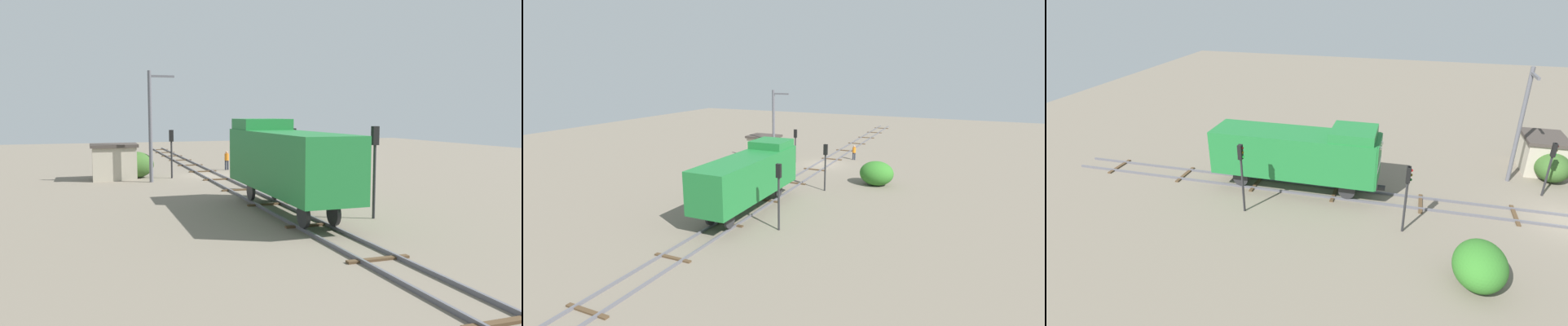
# 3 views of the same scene
# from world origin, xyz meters

# --- Properties ---
(ground_plane) EXTENTS (101.40, 101.40, 0.00)m
(ground_plane) POSITION_xyz_m (0.00, 0.00, 0.00)
(ground_plane) COLOR #756B5B
(railway_track) EXTENTS (2.40, 67.60, 0.16)m
(railway_track) POSITION_xyz_m (0.00, 0.00, 0.07)
(railway_track) COLOR #595960
(railway_track) RESTS_ON ground
(locomotive) EXTENTS (2.90, 11.60, 4.60)m
(locomotive) POSITION_xyz_m (0.00, 16.63, 2.77)
(locomotive) COLOR #1E7233
(locomotive) RESTS_ON railway_track
(traffic_signal_near) EXTENTS (0.32, 0.34, 3.78)m
(traffic_signal_near) POSITION_xyz_m (3.20, 0.56, 2.64)
(traffic_signal_near) COLOR #262628
(traffic_signal_near) RESTS_ON ground
(traffic_signal_mid) EXTENTS (0.32, 0.34, 4.09)m
(traffic_signal_mid) POSITION_xyz_m (-3.40, 9.45, 2.85)
(traffic_signal_mid) COLOR #262628
(traffic_signal_mid) RESTS_ON ground
(traffic_signal_far) EXTENTS (0.32, 0.34, 4.46)m
(traffic_signal_far) POSITION_xyz_m (-3.60, 19.12, 3.09)
(traffic_signal_far) COLOR #262628
(traffic_signal_far) RESTS_ON ground
(worker_near_track) EXTENTS (0.38, 0.38, 1.70)m
(worker_near_track) POSITION_xyz_m (-2.40, -3.71, 1.00)
(worker_near_track) COLOR #262B38
(worker_near_track) RESTS_ON ground
(catenary_mast) EXTENTS (1.94, 0.28, 8.16)m
(catenary_mast) POSITION_xyz_m (4.94, 2.40, 4.33)
(catenary_mast) COLOR #595960
(catenary_mast) RESTS_ON ground
(relay_hut) EXTENTS (3.50, 2.90, 2.74)m
(relay_hut) POSITION_xyz_m (7.50, -0.12, 1.39)
(relay_hut) COLOR #B2A893
(relay_hut) RESTS_ON ground
(bush_near) EXTENTS (3.04, 2.49, 2.21)m
(bush_near) POSITION_xyz_m (-7.07, 5.84, 1.11)
(bush_near) COLOR #307226
(bush_near) RESTS_ON ground
(bush_mid) EXTENTS (2.85, 2.33, 2.07)m
(bush_mid) POSITION_xyz_m (5.87, -0.51, 1.03)
(bush_mid) COLOR #355D26
(bush_mid) RESTS_ON ground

